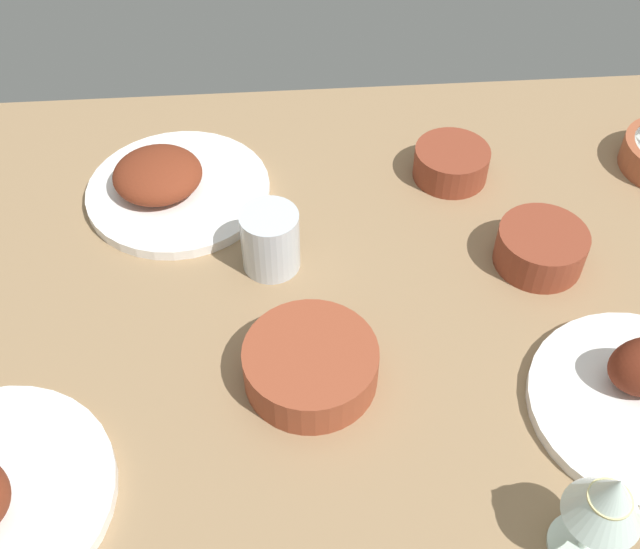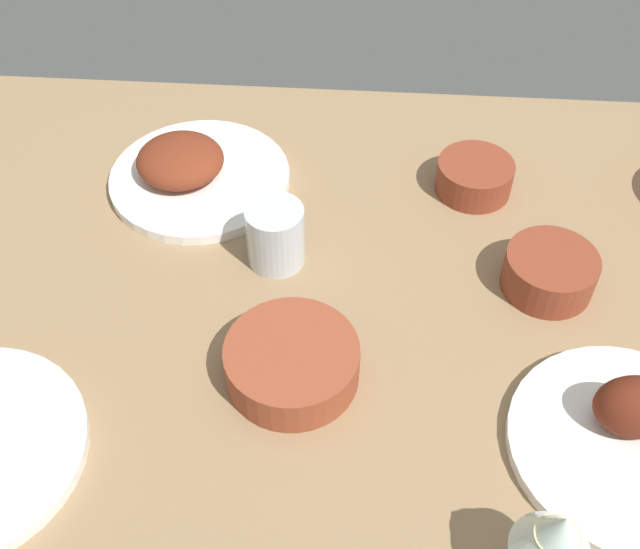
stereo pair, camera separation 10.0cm
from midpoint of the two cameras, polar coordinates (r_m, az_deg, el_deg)
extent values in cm
cube|color=#937551|center=(103.36, 2.78, -1.65)|extent=(140.00, 90.00, 4.00)
cylinder|color=white|center=(95.03, 24.75, -11.69)|extent=(26.54, 26.54, 1.60)
ellipsoid|color=#602314|center=(93.10, 25.38, -9.06)|extent=(9.41, 6.73, 7.33)
cylinder|color=white|center=(116.66, -6.44, 6.98)|extent=(26.84, 26.84, 1.60)
ellipsoid|color=maroon|center=(115.01, -7.86, 8.27)|extent=(12.87, 12.47, 5.45)
cylinder|color=brown|center=(90.63, 1.09, -6.73)|extent=(15.92, 15.92, 5.17)
cylinder|color=#D6BC70|center=(88.94, 1.11, -5.95)|extent=(13.05, 13.05, 1.00)
cylinder|color=brown|center=(105.48, 19.27, 0.02)|extent=(11.95, 11.95, 5.42)
cylinder|color=#9E3314|center=(103.95, 19.57, 0.85)|extent=(9.80, 9.80, 1.00)
cylinder|color=brown|center=(116.98, 13.81, 6.93)|extent=(11.17, 11.17, 4.91)
cylinder|color=brown|center=(115.76, 13.98, 7.66)|extent=(9.16, 9.16, 1.00)
cone|color=silver|center=(75.87, 21.06, -17.83)|extent=(7.60, 7.60, 6.50)
cylinder|color=beige|center=(77.12, 20.76, -18.30)|extent=(4.18, 4.18, 2.80)
cylinder|color=silver|center=(101.77, -0.51, 2.76)|extent=(7.78, 7.78, 8.91)
camera|label=1|loc=(0.05, -87.13, 3.13)|focal=43.22mm
camera|label=2|loc=(0.05, 92.87, -3.13)|focal=43.22mm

